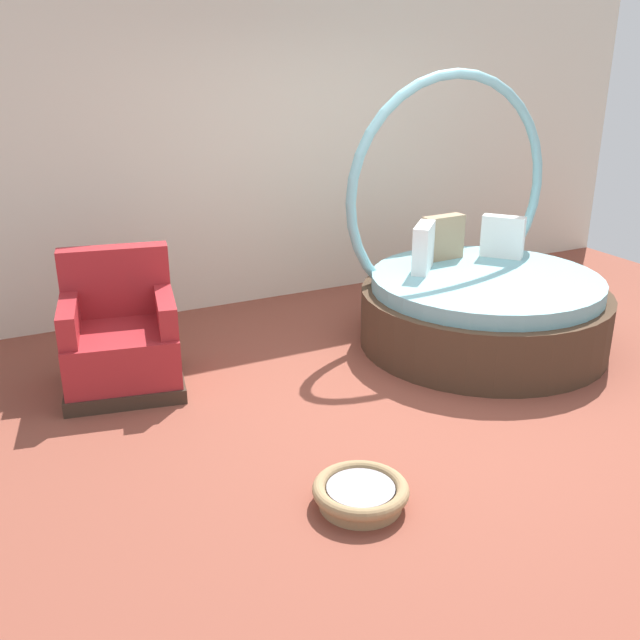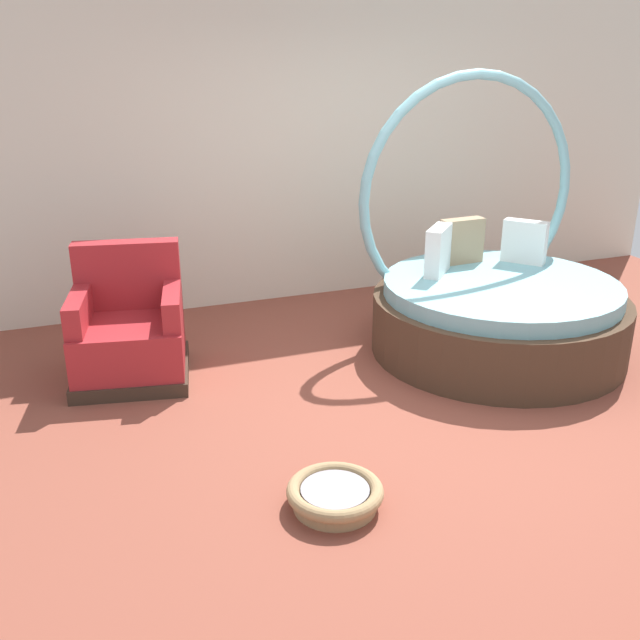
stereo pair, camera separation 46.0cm
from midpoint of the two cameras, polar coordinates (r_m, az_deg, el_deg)
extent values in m
cube|color=brown|center=(4.95, 11.28, -6.70)|extent=(8.00, 8.00, 0.02)
cube|color=silver|center=(6.70, 0.69, 13.90)|extent=(8.00, 0.12, 2.87)
cylinder|color=#473323|center=(5.81, 16.21, -0.32)|extent=(1.96, 1.96, 0.46)
cylinder|color=#7AB7C1|center=(5.72, 16.50, 2.40)|extent=(1.80, 1.80, 0.12)
torus|color=#7AB7C1|center=(5.99, 14.05, 9.57)|extent=(1.94, 0.08, 1.94)
cube|color=white|center=(6.21, 18.09, 5.94)|extent=(0.32, 0.35, 0.35)
cube|color=tan|center=(6.06, 13.40, 6.14)|extent=(0.37, 0.14, 0.37)
cube|color=white|center=(5.71, 11.72, 5.42)|extent=(0.34, 0.36, 0.38)
cube|color=#38281E|center=(5.32, -12.35, -4.05)|extent=(0.94, 0.94, 0.10)
cube|color=#A32328|center=(5.23, -12.53, -1.86)|extent=(0.89, 0.89, 0.34)
cube|color=#A32328|center=(5.39, -12.76, 3.52)|extent=(0.78, 0.30, 0.50)
cube|color=#A32328|center=(5.17, -16.31, 0.80)|extent=(0.25, 0.69, 0.22)
cube|color=#A32328|center=(5.12, -9.21, 1.23)|extent=(0.25, 0.69, 0.22)
cylinder|color=#9E7F56|center=(3.85, 4.73, -14.36)|extent=(0.44, 0.44, 0.06)
torus|color=#9E7F56|center=(3.82, 4.76, -13.56)|extent=(0.51, 0.51, 0.07)
cylinder|color=gray|center=(3.82, 4.75, -13.69)|extent=(0.36, 0.36, 0.05)
camera|label=1|loc=(0.23, -87.24, 1.05)|focal=40.08mm
camera|label=2|loc=(0.23, 92.76, -1.05)|focal=40.08mm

